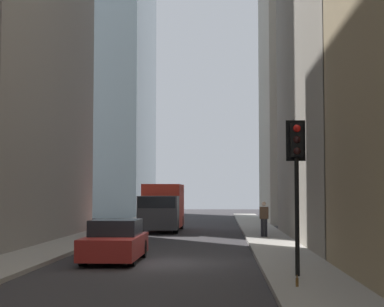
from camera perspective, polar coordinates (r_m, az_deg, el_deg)
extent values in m
plane|color=#302D30|center=(21.20, -3.40, -9.88)|extent=(135.00, 135.00, 0.00)
cube|color=gray|center=(22.13, -15.22, -9.32)|extent=(90.00, 2.20, 0.14)
cube|color=gray|center=(21.19, 8.96, -9.66)|extent=(90.00, 2.20, 0.14)
cube|color=beige|center=(52.62, 11.95, 7.18)|extent=(13.24, 10.00, 24.14)
cube|color=red|center=(39.19, -2.58, -4.72)|extent=(4.60, 2.25, 2.60)
cube|color=#38383D|center=(36.01, -3.06, -5.38)|extent=(1.90, 2.25, 1.90)
cube|color=black|center=(36.00, -3.06, -4.42)|extent=(1.92, 2.09, 0.64)
cylinder|color=black|center=(35.96, -1.49, -6.58)|extent=(0.88, 0.28, 0.88)
cylinder|color=black|center=(36.16, -4.63, -6.56)|extent=(0.88, 0.28, 0.88)
cylinder|color=black|center=(40.54, -1.01, -6.24)|extent=(0.88, 0.28, 0.88)
cylinder|color=black|center=(40.72, -3.79, -6.22)|extent=(0.88, 0.28, 0.88)
cube|color=maroon|center=(21.70, -7.01, -8.32)|extent=(4.30, 1.78, 0.70)
cube|color=black|center=(21.86, -6.91, -6.66)|extent=(2.10, 1.58, 0.54)
cylinder|color=black|center=(20.27, -5.47, -9.26)|extent=(0.64, 0.22, 0.64)
cylinder|color=black|center=(20.55, -9.83, -9.14)|extent=(0.64, 0.22, 0.64)
cylinder|color=black|center=(22.94, -4.49, -8.59)|extent=(0.64, 0.22, 0.64)
cylinder|color=black|center=(23.19, -8.36, -8.51)|extent=(0.64, 0.22, 0.64)
cylinder|color=black|center=(16.99, 9.50, -5.61)|extent=(0.12, 0.12, 3.15)
cube|color=black|center=(17.04, 9.43, 1.20)|extent=(0.28, 0.32, 0.90)
cube|color=black|center=(17.19, 9.37, 1.16)|extent=(0.03, 0.52, 1.10)
sphere|color=red|center=(16.91, 9.48, 2.26)|extent=(0.20, 0.20, 0.20)
sphere|color=black|center=(16.88, 9.49, 1.25)|extent=(0.20, 0.20, 0.20)
sphere|color=black|center=(16.86, 9.50, 0.23)|extent=(0.20, 0.20, 0.20)
cylinder|color=black|center=(31.81, 6.70, -6.70)|extent=(0.16, 0.16, 0.89)
cylinder|color=black|center=(31.80, 6.39, -6.70)|extent=(0.16, 0.16, 0.89)
cube|color=#4C3828|center=(31.77, 6.53, -5.36)|extent=(0.26, 0.44, 0.60)
sphere|color=beige|center=(31.76, 6.53, -4.55)|extent=(0.22, 0.22, 0.22)
cylinder|color=brown|center=(15.22, 9.50, -11.43)|extent=(0.07, 0.07, 0.20)
cylinder|color=brown|center=(15.20, 9.49, -10.93)|extent=(0.03, 0.03, 0.07)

